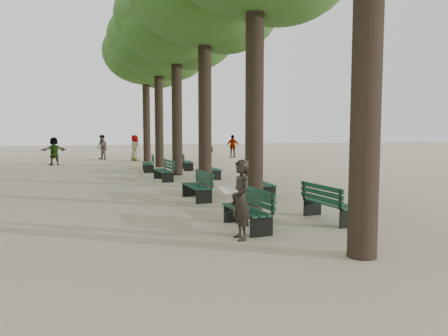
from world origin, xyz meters
name	(u,v)px	position (x,y,z in m)	size (l,w,h in m)	color
ground	(243,237)	(0.00, 0.00, 0.00)	(120.00, 120.00, 0.00)	tan
tree_central_3	(176,19)	(1.50, 13.00, 7.65)	(6.00, 6.00, 9.95)	#33261C
tree_central_4	(158,39)	(1.50, 18.00, 7.65)	(6.00, 6.00, 9.95)	#33261C
tree_central_5	(145,53)	(1.50, 23.00, 7.65)	(6.00, 6.00, 9.95)	#33261C
bench_left_0	(247,217)	(0.37, 0.70, 0.27)	(0.63, 1.82, 0.92)	black
bench_left_1	(196,191)	(0.37, 5.10, 0.27)	(0.63, 1.82, 0.92)	black
bench_left_2	(163,175)	(0.37, 10.79, 0.27)	(0.67, 1.83, 0.92)	black
bench_left_3	(148,167)	(0.37, 15.25, 0.27)	(0.76, 1.85, 0.92)	black
bench_right_0	(330,210)	(2.63, 0.84, 0.27)	(0.64, 1.82, 0.92)	black
bench_right_1	(260,188)	(2.63, 5.15, 0.27)	(0.71, 1.84, 0.92)	black
bench_right_2	(211,173)	(2.63, 10.99, 0.27)	(0.57, 1.80, 0.92)	black
bench_right_3	(187,165)	(2.63, 15.59, 0.27)	(0.79, 1.86, 0.92)	black
man_with_map	(241,200)	(-0.10, -0.15, 0.83)	(0.61, 0.67, 1.65)	black
pedestrian_c	(233,146)	(8.91, 25.40, 0.93)	(1.09, 0.37, 1.86)	#262628
pedestrian_b	(208,149)	(6.33, 23.78, 0.81)	(1.05, 0.33, 1.63)	#262628
pedestrian_e	(54,151)	(-4.66, 21.58, 0.90)	(1.67, 0.36, 1.80)	#262628
pedestrian_a	(102,147)	(-1.42, 26.21, 0.95)	(0.92, 0.38, 1.90)	#262628
pedestrian_d	(135,148)	(0.79, 24.19, 0.95)	(0.93, 0.38, 1.90)	#262628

